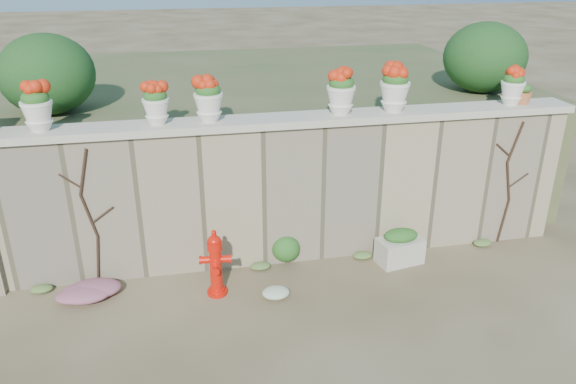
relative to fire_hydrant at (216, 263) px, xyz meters
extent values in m
plane|color=#483B24|center=(1.15, -1.01, -0.46)|extent=(80.00, 80.00, 0.00)
cube|color=#958763|center=(1.15, 0.79, 0.54)|extent=(8.00, 0.40, 2.00)
cube|color=beige|center=(1.15, 0.79, 1.59)|extent=(8.10, 0.52, 0.10)
cube|color=#384C23|center=(1.15, 3.99, 0.54)|extent=(9.00, 6.00, 2.00)
ellipsoid|color=#143814|center=(-2.05, 1.99, 2.09)|extent=(1.30, 1.30, 1.10)
ellipsoid|color=#143814|center=(4.55, 1.99, 2.09)|extent=(1.30, 1.30, 1.10)
cylinder|color=black|center=(-1.51, 0.57, -0.11)|extent=(0.12, 0.04, 0.70)
cylinder|color=black|center=(-1.54, 0.57, 0.54)|extent=(0.17, 0.04, 0.61)
cylinder|color=black|center=(-1.53, 0.57, 1.14)|extent=(0.18, 0.04, 0.61)
cylinder|color=black|center=(-1.37, 0.57, 0.54)|extent=(0.30, 0.02, 0.22)
cylinder|color=black|center=(-1.70, 0.57, 1.04)|extent=(0.25, 0.02, 0.21)
cylinder|color=black|center=(4.39, 0.57, -0.11)|extent=(0.12, 0.04, 0.70)
cylinder|color=black|center=(4.36, 0.57, 0.54)|extent=(0.17, 0.04, 0.61)
cylinder|color=black|center=(4.37, 0.57, 1.14)|extent=(0.18, 0.04, 0.61)
cylinder|color=black|center=(4.53, 0.57, 0.54)|extent=(0.30, 0.02, 0.22)
cylinder|color=black|center=(4.20, 0.57, 1.04)|extent=(0.25, 0.02, 0.21)
cylinder|color=red|center=(0.00, 0.00, -0.44)|extent=(0.26, 0.26, 0.05)
cylinder|color=red|center=(0.00, 0.00, -0.09)|extent=(0.16, 0.16, 0.58)
cylinder|color=red|center=(0.00, 0.00, 0.05)|extent=(0.20, 0.20, 0.04)
cylinder|color=red|center=(0.00, 0.00, 0.24)|extent=(0.20, 0.20, 0.11)
ellipsoid|color=red|center=(0.00, 0.00, 0.34)|extent=(0.18, 0.18, 0.13)
cylinder|color=red|center=(0.00, 0.00, 0.41)|extent=(0.07, 0.07, 0.09)
cylinder|color=red|center=(-0.13, 0.02, 0.05)|extent=(0.14, 0.11, 0.09)
cylinder|color=red|center=(0.13, -0.01, 0.05)|extent=(0.14, 0.11, 0.09)
cylinder|color=red|center=(-0.01, -0.10, -0.05)|extent=(0.09, 0.10, 0.08)
cube|color=beige|center=(2.63, 0.29, -0.28)|extent=(0.69, 0.48, 0.37)
ellipsoid|color=#1E5119|center=(2.63, 0.29, -0.03)|extent=(0.53, 0.38, 0.19)
ellipsoid|color=#1E5119|center=(1.12, 0.54, -0.20)|extent=(0.55, 0.49, 0.52)
ellipsoid|color=#C72787|center=(-1.71, 0.20, -0.35)|extent=(0.86, 0.57, 0.23)
ellipsoid|color=white|center=(0.80, -0.25, -0.38)|extent=(0.46, 0.37, 0.17)
ellipsoid|color=#1E5119|center=(-1.98, 0.79, 2.04)|extent=(0.32, 0.32, 0.19)
ellipsoid|color=red|center=(-1.98, 0.79, 2.12)|extent=(0.28, 0.28, 0.20)
ellipsoid|color=#1E5119|center=(-0.58, 0.79, 2.00)|extent=(0.29, 0.29, 0.17)
ellipsoid|color=red|center=(-0.58, 0.79, 2.07)|extent=(0.25, 0.25, 0.18)
ellipsoid|color=#1E5119|center=(0.07, 0.79, 2.04)|extent=(0.32, 0.32, 0.19)
ellipsoid|color=red|center=(0.07, 0.79, 2.12)|extent=(0.28, 0.28, 0.20)
ellipsoid|color=#1E5119|center=(1.82, 0.79, 2.05)|extent=(0.33, 0.33, 0.20)
ellipsoid|color=red|center=(1.82, 0.79, 2.14)|extent=(0.29, 0.29, 0.21)
ellipsoid|color=#1E5119|center=(2.57, 0.79, 2.08)|extent=(0.35, 0.35, 0.21)
ellipsoid|color=red|center=(2.57, 0.79, 2.16)|extent=(0.31, 0.31, 0.22)
ellipsoid|color=#1E5119|center=(4.34, 0.79, 2.00)|extent=(0.29, 0.29, 0.17)
ellipsoid|color=red|center=(4.34, 0.79, 2.07)|extent=(0.25, 0.25, 0.18)
ellipsoid|color=#1E5119|center=(4.52, 0.79, 1.85)|extent=(0.19, 0.19, 0.13)
camera|label=1|loc=(-0.33, -6.26, 3.67)|focal=35.00mm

